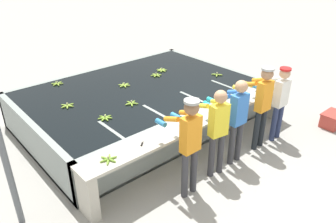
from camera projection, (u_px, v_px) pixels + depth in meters
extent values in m
plane|color=#A3A099|center=(209.00, 160.00, 6.25)|extent=(80.00, 80.00, 0.00)
cube|color=gray|center=(141.00, 118.00, 7.70)|extent=(5.04, 3.46, 0.06)
cube|color=gray|center=(191.00, 131.00, 6.40)|extent=(5.04, 0.12, 0.83)
cube|color=gray|center=(102.00, 83.00, 8.64)|extent=(5.04, 0.12, 0.83)
cube|color=gray|center=(34.00, 141.00, 6.08)|extent=(0.12, 3.46, 0.83)
cube|color=gray|center=(212.00, 78.00, 8.97)|extent=(0.12, 3.46, 0.83)
cube|color=black|center=(140.00, 102.00, 7.51)|extent=(4.80, 3.22, 0.76)
cube|color=gray|center=(113.00, 150.00, 5.83)|extent=(0.06, 0.80, 0.83)
cube|color=gray|center=(156.00, 131.00, 6.42)|extent=(0.06, 0.80, 0.83)
cube|color=gray|center=(193.00, 115.00, 7.01)|extent=(0.06, 0.80, 0.83)
cube|color=gray|center=(223.00, 102.00, 7.60)|extent=(0.06, 0.80, 0.83)
cube|color=#B7B2A3|center=(203.00, 119.00, 6.03)|extent=(5.04, 0.45, 0.05)
cube|color=#B7B2A3|center=(88.00, 195.00, 4.80)|extent=(0.16, 0.41, 0.78)
cube|color=#B7B2A3|center=(273.00, 102.00, 7.64)|extent=(0.16, 0.41, 0.78)
cylinder|color=#38383D|center=(185.00, 175.00, 5.17)|extent=(0.11, 0.11, 0.84)
cylinder|color=#38383D|center=(194.00, 170.00, 5.29)|extent=(0.11, 0.11, 0.84)
cube|color=orange|center=(191.00, 134.00, 4.91)|extent=(0.32, 0.17, 0.59)
sphere|color=#896042|center=(192.00, 108.00, 4.71)|extent=(0.23, 0.23, 0.23)
cylinder|color=#9E9E99|center=(192.00, 101.00, 4.66)|extent=(0.24, 0.24, 0.04)
cylinder|color=orange|center=(172.00, 119.00, 4.88)|extent=(0.08, 0.31, 0.18)
cylinder|color=teal|center=(161.00, 123.00, 5.13)|extent=(0.09, 0.20, 0.08)
cylinder|color=orange|center=(187.00, 113.00, 5.07)|extent=(0.08, 0.31, 0.18)
cylinder|color=teal|center=(176.00, 116.00, 5.31)|extent=(0.09, 0.20, 0.08)
cylinder|color=#38383D|center=(212.00, 156.00, 5.66)|extent=(0.11, 0.11, 0.80)
cylinder|color=#38383D|center=(220.00, 153.00, 5.75)|extent=(0.11, 0.11, 0.80)
cube|color=yellow|center=(219.00, 120.00, 5.39)|extent=(0.34, 0.22, 0.57)
sphere|color=tan|center=(221.00, 97.00, 5.20)|extent=(0.22, 0.22, 0.22)
cylinder|color=yellow|center=(202.00, 106.00, 5.42)|extent=(0.13, 0.32, 0.18)
cylinder|color=#1EA3AD|center=(193.00, 109.00, 5.68)|extent=(0.12, 0.21, 0.08)
cylinder|color=yellow|center=(218.00, 101.00, 5.57)|extent=(0.13, 0.32, 0.18)
cylinder|color=#1EA3AD|center=(208.00, 105.00, 5.83)|extent=(0.12, 0.21, 0.08)
cylinder|color=#38383D|center=(232.00, 145.00, 5.98)|extent=(0.11, 0.11, 0.81)
cylinder|color=#38383D|center=(239.00, 141.00, 6.09)|extent=(0.11, 0.11, 0.81)
cube|color=blue|center=(239.00, 109.00, 5.72)|extent=(0.32, 0.18, 0.58)
sphere|color=tan|center=(241.00, 87.00, 5.53)|extent=(0.22, 0.22, 0.22)
cylinder|color=blue|center=(223.00, 96.00, 5.71)|extent=(0.09, 0.31, 0.18)
cylinder|color=#1EA3AD|center=(212.00, 100.00, 5.95)|extent=(0.09, 0.20, 0.08)
cylinder|color=blue|center=(235.00, 92.00, 5.89)|extent=(0.09, 0.31, 0.18)
cylinder|color=#1EA3AD|center=(224.00, 96.00, 6.14)|extent=(0.09, 0.20, 0.08)
cylinder|color=#1E2328|center=(256.00, 131.00, 6.41)|extent=(0.11, 0.11, 0.83)
cylinder|color=#1E2328|center=(262.00, 127.00, 6.53)|extent=(0.11, 0.11, 0.83)
cube|color=orange|center=(264.00, 96.00, 6.15)|extent=(0.32, 0.17, 0.59)
sphere|color=#9E704C|center=(267.00, 74.00, 5.95)|extent=(0.23, 0.23, 0.23)
cylinder|color=#9E9E99|center=(268.00, 69.00, 5.90)|extent=(0.24, 0.24, 0.04)
cylinder|color=orange|center=(249.00, 84.00, 6.13)|extent=(0.08, 0.31, 0.18)
cylinder|color=gold|center=(238.00, 88.00, 6.37)|extent=(0.08, 0.20, 0.08)
cylinder|color=orange|center=(259.00, 80.00, 6.31)|extent=(0.08, 0.31, 0.18)
cylinder|color=gold|center=(248.00, 84.00, 6.56)|extent=(0.08, 0.20, 0.08)
cylinder|color=navy|center=(274.00, 124.00, 6.72)|extent=(0.11, 0.11, 0.77)
cylinder|color=navy|center=(279.00, 121.00, 6.84)|extent=(0.11, 0.11, 0.77)
cube|color=white|center=(282.00, 93.00, 6.48)|extent=(0.32, 0.17, 0.55)
sphere|color=tan|center=(285.00, 74.00, 6.29)|extent=(0.21, 0.21, 0.21)
cylinder|color=red|center=(286.00, 69.00, 6.25)|extent=(0.22, 0.22, 0.04)
cylinder|color=white|center=(267.00, 83.00, 6.46)|extent=(0.08, 0.31, 0.18)
cylinder|color=teal|center=(256.00, 87.00, 6.71)|extent=(0.08, 0.20, 0.08)
cylinder|color=white|center=(276.00, 79.00, 6.65)|extent=(0.08, 0.31, 0.18)
cylinder|color=teal|center=(265.00, 83.00, 6.89)|extent=(0.08, 0.20, 0.08)
ellipsoid|color=#93BC3D|center=(158.00, 76.00, 7.91)|extent=(0.04, 0.17, 0.04)
ellipsoid|color=#93BC3D|center=(158.00, 75.00, 7.95)|extent=(0.17, 0.12, 0.04)
ellipsoid|color=#93BC3D|center=(157.00, 74.00, 7.99)|extent=(0.16, 0.12, 0.04)
ellipsoid|color=#93BC3D|center=(155.00, 75.00, 7.98)|extent=(0.04, 0.17, 0.04)
ellipsoid|color=#93BC3D|center=(154.00, 75.00, 7.93)|extent=(0.17, 0.12, 0.04)
ellipsoid|color=#93BC3D|center=(155.00, 76.00, 7.90)|extent=(0.16, 0.12, 0.04)
cylinder|color=tan|center=(156.00, 74.00, 7.93)|extent=(0.03, 0.03, 0.04)
ellipsoid|color=#7FAD33|center=(106.00, 119.00, 5.95)|extent=(0.06, 0.17, 0.04)
ellipsoid|color=#7FAD33|center=(108.00, 118.00, 5.98)|extent=(0.14, 0.15, 0.04)
ellipsoid|color=#7FAD33|center=(108.00, 117.00, 6.02)|extent=(0.17, 0.05, 0.04)
ellipsoid|color=#7FAD33|center=(105.00, 116.00, 6.04)|extent=(0.13, 0.16, 0.04)
ellipsoid|color=#7FAD33|center=(103.00, 117.00, 6.01)|extent=(0.08, 0.17, 0.04)
ellipsoid|color=#7FAD33|center=(102.00, 118.00, 5.97)|extent=(0.17, 0.10, 0.04)
ellipsoid|color=#7FAD33|center=(104.00, 119.00, 5.94)|extent=(0.17, 0.12, 0.04)
cylinder|color=tan|center=(105.00, 116.00, 5.97)|extent=(0.03, 0.03, 0.04)
ellipsoid|color=#9EC642|center=(127.00, 85.00, 7.37)|extent=(0.14, 0.15, 0.04)
ellipsoid|color=#9EC642|center=(126.00, 84.00, 7.42)|extent=(0.17, 0.06, 0.04)
ellipsoid|color=#9EC642|center=(124.00, 84.00, 7.42)|extent=(0.09, 0.17, 0.04)
ellipsoid|color=#9EC642|center=(122.00, 85.00, 7.39)|extent=(0.14, 0.15, 0.04)
ellipsoid|color=#9EC642|center=(123.00, 86.00, 7.34)|extent=(0.17, 0.06, 0.04)
ellipsoid|color=#9EC642|center=(125.00, 86.00, 7.33)|extent=(0.09, 0.17, 0.04)
cylinder|color=tan|center=(124.00, 84.00, 7.36)|extent=(0.03, 0.03, 0.04)
ellipsoid|color=#93BC3D|center=(55.00, 84.00, 7.46)|extent=(0.16, 0.13, 0.04)
ellipsoid|color=#93BC3D|center=(56.00, 84.00, 7.42)|extent=(0.17, 0.10, 0.04)
ellipsoid|color=#93BC3D|center=(58.00, 84.00, 7.42)|extent=(0.06, 0.17, 0.04)
ellipsoid|color=#93BC3D|center=(60.00, 84.00, 7.46)|extent=(0.16, 0.13, 0.04)
ellipsoid|color=#93BC3D|center=(59.00, 83.00, 7.50)|extent=(0.17, 0.10, 0.04)
ellipsoid|color=#93BC3D|center=(57.00, 83.00, 7.50)|extent=(0.06, 0.17, 0.04)
cylinder|color=tan|center=(57.00, 82.00, 7.44)|extent=(0.03, 0.03, 0.04)
ellipsoid|color=#8CB738|center=(134.00, 103.00, 6.53)|extent=(0.14, 0.15, 0.04)
ellipsoid|color=#8CB738|center=(133.00, 102.00, 6.58)|extent=(0.17, 0.10, 0.04)
ellipsoid|color=#8CB738|center=(130.00, 103.00, 6.57)|extent=(0.05, 0.17, 0.04)
ellipsoid|color=#8CB738|center=(129.00, 104.00, 6.51)|extent=(0.17, 0.07, 0.04)
ellipsoid|color=#8CB738|center=(132.00, 105.00, 6.48)|extent=(0.12, 0.17, 0.04)
cylinder|color=tan|center=(131.00, 102.00, 6.52)|extent=(0.03, 0.03, 0.04)
ellipsoid|color=#9EC642|center=(164.00, 70.00, 8.26)|extent=(0.16, 0.13, 0.04)
ellipsoid|color=#9EC642|center=(163.00, 70.00, 8.30)|extent=(0.17, 0.08, 0.04)
ellipsoid|color=#9EC642|center=(161.00, 69.00, 8.30)|extent=(0.10, 0.17, 0.04)
ellipsoid|color=#9EC642|center=(160.00, 70.00, 8.27)|extent=(0.11, 0.17, 0.04)
ellipsoid|color=#9EC642|center=(160.00, 71.00, 8.23)|extent=(0.17, 0.06, 0.04)
ellipsoid|color=#9EC642|center=(161.00, 71.00, 8.21)|extent=(0.15, 0.14, 0.04)
ellipsoid|color=#9EC642|center=(163.00, 71.00, 8.22)|extent=(0.05, 0.17, 0.04)
cylinder|color=tan|center=(162.00, 69.00, 8.24)|extent=(0.03, 0.03, 0.04)
ellipsoid|color=#93BC3D|center=(219.00, 75.00, 7.97)|extent=(0.13, 0.16, 0.04)
ellipsoid|color=#93BC3D|center=(217.00, 74.00, 8.02)|extent=(0.16, 0.13, 0.04)
ellipsoid|color=#93BC3D|center=(215.00, 74.00, 7.99)|extent=(0.13, 0.16, 0.04)
ellipsoid|color=#93BC3D|center=(217.00, 75.00, 7.93)|extent=(0.16, 0.13, 0.04)
cylinder|color=tan|center=(217.00, 73.00, 7.96)|extent=(0.03, 0.03, 0.04)
ellipsoid|color=#93BC3D|center=(67.00, 104.00, 6.49)|extent=(0.11, 0.17, 0.04)
ellipsoid|color=#93BC3D|center=(65.00, 105.00, 6.45)|extent=(0.13, 0.16, 0.04)
ellipsoid|color=#93BC3D|center=(65.00, 107.00, 6.40)|extent=(0.17, 0.05, 0.04)
ellipsoid|color=#93BC3D|center=(67.00, 107.00, 6.39)|extent=(0.11, 0.17, 0.04)
ellipsoid|color=#93BC3D|center=(70.00, 106.00, 6.43)|extent=(0.13, 0.16, 0.04)
ellipsoid|color=#93BC3D|center=(70.00, 105.00, 6.47)|extent=(0.17, 0.05, 0.04)
cylinder|color=tan|center=(67.00, 104.00, 6.42)|extent=(0.03, 0.03, 0.04)
ellipsoid|color=#75A333|center=(109.00, 157.00, 4.87)|extent=(0.14, 0.15, 0.04)
ellipsoid|color=#75A333|center=(105.00, 158.00, 4.85)|extent=(0.09, 0.17, 0.04)
ellipsoid|color=#75A333|center=(105.00, 160.00, 4.80)|extent=(0.17, 0.06, 0.04)
ellipsoid|color=#75A333|center=(108.00, 161.00, 4.78)|extent=(0.14, 0.15, 0.04)
ellipsoid|color=#75A333|center=(111.00, 160.00, 4.80)|extent=(0.09, 0.17, 0.04)
ellipsoid|color=#75A333|center=(112.00, 158.00, 4.85)|extent=(0.17, 0.06, 0.04)
cylinder|color=tan|center=(108.00, 157.00, 4.81)|extent=(0.03, 0.03, 0.04)
ellipsoid|color=#93BC3D|center=(274.00, 89.00, 7.16)|extent=(0.04, 0.17, 0.04)
ellipsoid|color=#93BC3D|center=(274.00, 88.00, 7.20)|extent=(0.16, 0.13, 0.04)
ellipsoid|color=#93BC3D|center=(272.00, 88.00, 7.24)|extent=(0.17, 0.08, 0.04)
ellipsoid|color=#93BC3D|center=(270.00, 88.00, 7.24)|extent=(0.10, 0.17, 0.04)
ellipsoid|color=#93BC3D|center=(269.00, 88.00, 7.21)|extent=(0.11, 0.17, 0.04)
ellipsoid|color=#93BC3D|center=(270.00, 89.00, 7.17)|extent=(0.17, 0.07, 0.04)
ellipsoid|color=#93BC3D|center=(272.00, 89.00, 7.15)|extent=(0.15, 0.14, 0.04)
cylinder|color=tan|center=(272.00, 87.00, 7.18)|extent=(0.03, 0.03, 0.04)
cube|color=silver|center=(144.00, 138.00, 5.38)|extent=(0.17, 0.16, 0.00)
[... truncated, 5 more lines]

